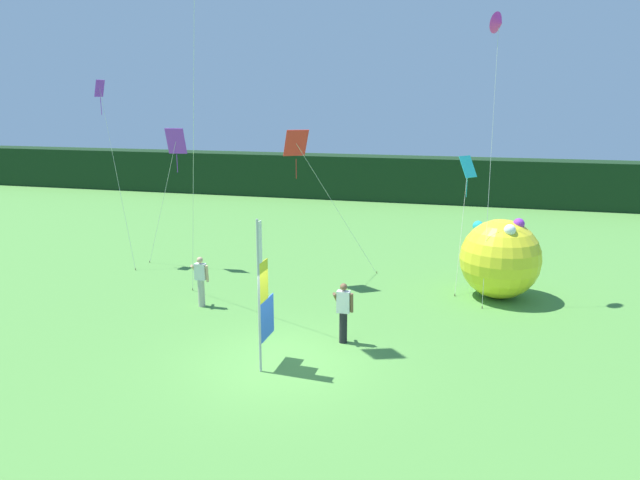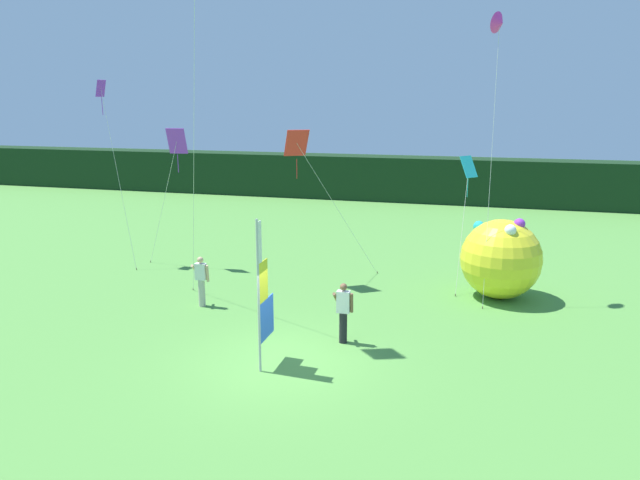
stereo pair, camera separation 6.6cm
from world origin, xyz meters
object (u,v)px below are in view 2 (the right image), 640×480
person_near_banner (343,311)px  inflatable_balloon (501,259)px  banner_flag (263,297)px  kite_magenta_delta_4 (499,25)px  kite_cyan_diamond_1 (468,172)px  kite_purple_diamond_5 (176,145)px  person_mid_field (201,280)px  kite_red_diamond_2 (299,147)px  kite_purple_diamond_3 (104,103)px

person_near_banner → inflatable_balloon: bearing=50.9°
banner_flag → kite_magenta_delta_4: kite_magenta_delta_4 is taller
banner_flag → kite_cyan_diamond_1: bearing=63.6°
kite_cyan_diamond_1 → kite_purple_diamond_5: (-11.13, -1.16, 0.83)m
person_mid_field → inflatable_balloon: bearing=20.6°
person_near_banner → kite_magenta_delta_4: (3.69, 5.53, 8.00)m
kite_magenta_delta_4 → kite_purple_diamond_5: size_ratio=1.68×
person_near_banner → kite_red_diamond_2: size_ratio=0.31×
kite_magenta_delta_4 → person_mid_field: bearing=-156.5°
banner_flag → inflatable_balloon: 9.30m
person_mid_field → kite_cyan_diamond_1: (8.12, 5.42, 3.16)m
kite_red_diamond_2 → kite_cyan_diamond_1: bearing=19.2°
person_mid_field → kite_purple_diamond_5: kite_purple_diamond_5 is taller
person_near_banner → person_mid_field: 5.43m
inflatable_balloon → kite_purple_diamond_5: 12.92m
person_near_banner → banner_flag: bearing=-127.9°
banner_flag → kite_cyan_diamond_1: size_ratio=0.84×
kite_purple_diamond_3 → kite_purple_diamond_5: size_ratio=1.33×
person_mid_field → kite_purple_diamond_3: 9.13m
person_near_banner → kite_red_diamond_2: kite_red_diamond_2 is taller
person_near_banner → person_mid_field: size_ratio=1.03×
kite_cyan_diamond_1 → kite_magenta_delta_4: size_ratio=0.50×
banner_flag → person_near_banner: banner_flag is taller
kite_cyan_diamond_1 → kite_magenta_delta_4: 5.17m
person_near_banner → kite_purple_diamond_3: 13.70m
kite_purple_diamond_3 → banner_flag: bearing=-39.0°
person_near_banner → person_mid_field: bearing=161.9°
banner_flag → kite_purple_diamond_3: 13.15m
person_mid_field → inflatable_balloon: inflatable_balloon is taller
kite_cyan_diamond_1 → kite_purple_diamond_5: size_ratio=0.83×
kite_magenta_delta_4 → kite_purple_diamond_5: (-11.86, 0.41, -4.03)m
inflatable_balloon → person_near_banner: bearing=-129.1°
kite_purple_diamond_5 → banner_flag: bearing=-50.4°
kite_purple_diamond_5 → kite_magenta_delta_4: bearing=-2.0°
kite_purple_diamond_5 → person_mid_field: bearing=-54.7°
person_near_banner → kite_red_diamond_2: 7.09m
person_near_banner → person_mid_field: (-5.16, 1.68, -0.03)m
person_near_banner → kite_magenta_delta_4: kite_magenta_delta_4 is taller
person_mid_field → kite_cyan_diamond_1: bearing=33.7°
inflatable_balloon → kite_purple_diamond_5: size_ratio=0.51×
person_near_banner → kite_purple_diamond_5: kite_purple_diamond_5 is taller
person_near_banner → kite_purple_diamond_3: size_ratio=0.23×
banner_flag → kite_purple_diamond_5: kite_purple_diamond_5 is taller
banner_flag → person_near_banner: size_ratio=2.25×
kite_red_diamond_2 → person_mid_field: bearing=-124.2°
inflatable_balloon → kite_cyan_diamond_1: (-1.28, 1.88, 2.69)m
person_near_banner → kite_purple_diamond_3: bearing=152.8°
kite_red_diamond_2 → kite_purple_diamond_5: bearing=170.8°
kite_cyan_diamond_1 → kite_purple_diamond_3: (-14.09, -1.37, 2.43)m
kite_cyan_diamond_1 → kite_purple_diamond_3: 14.36m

